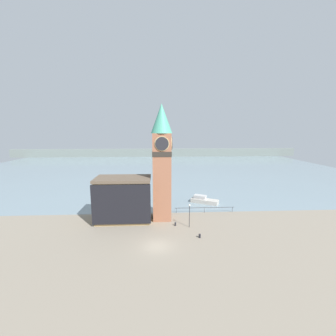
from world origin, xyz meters
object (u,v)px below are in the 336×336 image
at_px(clock_tower, 162,160).
at_px(pier_building, 124,199).
at_px(boat_near, 204,200).
at_px(mooring_bollard_near, 175,224).
at_px(lamp_post, 189,211).
at_px(mooring_bollard_far, 200,236).

distance_m(clock_tower, pier_building, 10.10).
bearing_deg(boat_near, mooring_bollard_near, -93.14).
height_order(mooring_bollard_near, lamp_post, lamp_post).
distance_m(pier_building, mooring_bollard_far, 15.35).
bearing_deg(mooring_bollard_far, clock_tower, 125.24).
distance_m(mooring_bollard_near, mooring_bollard_far, 5.80).
height_order(boat_near, mooring_bollard_near, boat_near).
bearing_deg(pier_building, mooring_bollard_far, -31.11).
bearing_deg(mooring_bollard_near, boat_near, 58.07).
bearing_deg(clock_tower, lamp_post, -41.59).
bearing_deg(pier_building, boat_near, 28.48).
relative_size(boat_near, lamp_post, 1.57).
height_order(clock_tower, mooring_bollard_near, clock_tower).
height_order(clock_tower, mooring_bollard_far, clock_tower).
relative_size(clock_tower, pier_building, 2.10).
xyz_separation_m(boat_near, mooring_bollard_near, (-7.59, -12.18, -0.29)).
bearing_deg(mooring_bollard_near, mooring_bollard_far, -53.97).
relative_size(boat_near, mooring_bollard_near, 9.85).
relative_size(pier_building, mooring_bollard_near, 15.45).
bearing_deg(mooring_bollard_near, clock_tower, 124.10).
xyz_separation_m(boat_near, mooring_bollard_far, (-4.18, -16.88, -0.28)).
height_order(clock_tower, pier_building, clock_tower).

